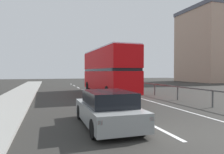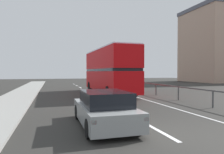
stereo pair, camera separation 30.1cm
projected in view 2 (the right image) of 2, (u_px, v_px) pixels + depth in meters
The scene contains 5 objects.
ground_plane at pixel (163, 135), 7.25m from camera, with size 75.58×120.00×0.10m, color #2C2B28.
lane_paint_markings at pixel (126, 99), 16.31m from camera, with size 3.32×46.00×0.01m.
bridge_side_railing at pixel (166, 87), 17.38m from camera, with size 0.10×42.00×1.05m.
double_decker_bus_red at pixel (109, 70), 20.40m from camera, with size 2.83×10.30×4.33m.
hatchback_car_near at pixel (104, 109), 8.21m from camera, with size 1.91×4.30×1.39m.
Camera 2 is at (-3.71, -6.42, 2.13)m, focal length 33.47 mm.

